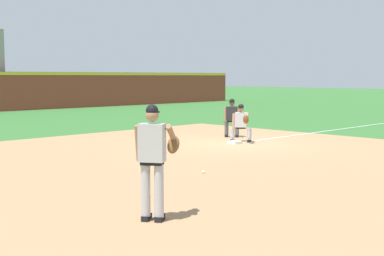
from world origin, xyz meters
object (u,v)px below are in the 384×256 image
object	(u,v)px
pitcher	(154,155)
first_baseman	(241,121)
first_base_bag	(235,142)
baseball	(203,172)
umpire	(232,116)

from	to	relation	value
pitcher	first_baseman	world-z (taller)	pitcher
first_base_bag	baseball	size ratio (longest dim) A/B	5.14
first_base_bag	first_baseman	world-z (taller)	first_baseman
first_baseman	umpire	xyz separation A→B (m)	(0.96, 1.27, 0.06)
first_base_bag	pitcher	world-z (taller)	pitcher
baseball	umpire	size ratio (longest dim) A/B	0.05
umpire	baseball	bearing A→B (deg)	-144.05
first_baseman	umpire	bearing A→B (deg)	52.74
first_base_bag	umpire	distance (m)	2.13
first_base_bag	pitcher	bearing A→B (deg)	-146.78
pitcher	umpire	bearing A→B (deg)	35.01
baseball	pitcher	size ratio (longest dim) A/B	0.04
baseball	first_baseman	bearing A→B (deg)	31.69
baseball	umpire	world-z (taller)	umpire
baseball	umpire	distance (m)	7.75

